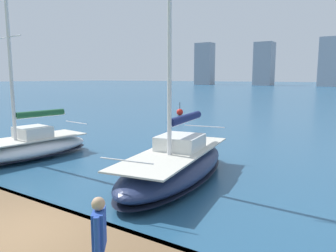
{
  "coord_description": "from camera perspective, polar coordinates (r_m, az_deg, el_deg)",
  "views": [
    {
      "loc": [
        -6.52,
        3.95,
        4.01
      ],
      "look_at": [
        0.16,
        -6.15,
        2.2
      ],
      "focal_mm": 35.0,
      "sensor_mm": 36.0,
      "label": 1
    }
  ],
  "objects": [
    {
      "name": "dock_pier",
      "position": [
        8.42,
        -23.4,
        -16.55
      ],
      "size": [
        28.0,
        2.8,
        0.6
      ],
      "color": "brown",
      "rests_on": "ground"
    },
    {
      "name": "sailboat_navy",
      "position": [
        12.87,
        1.37,
        -6.49
      ],
      "size": [
        3.96,
        8.31,
        11.45
      ],
      "color": "navy",
      "rests_on": "ground"
    },
    {
      "name": "sailboat_forest",
      "position": [
        17.75,
        -23.4,
        -3.29
      ],
      "size": [
        3.24,
        6.86,
        9.07
      ],
      "color": "white",
      "rests_on": "ground"
    },
    {
      "name": "person_blue_shirt",
      "position": [
        5.5,
        -11.87,
        -18.19
      ],
      "size": [
        0.4,
        0.48,
        1.58
      ],
      "color": "#4C473D",
      "rests_on": "dock_pier"
    },
    {
      "name": "channel_buoy",
      "position": [
        34.74,
        2.07,
        2.44
      ],
      "size": [
        0.7,
        0.7,
        1.4
      ],
      "color": "red",
      "rests_on": "ground"
    }
  ]
}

